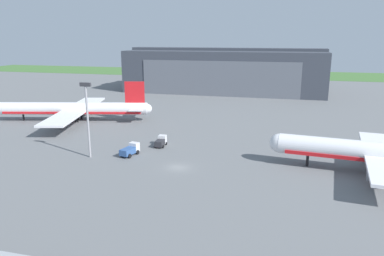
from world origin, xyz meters
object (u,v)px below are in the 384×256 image
at_px(fuel_bowser, 130,150).
at_px(apron_light_mast, 87,113).
at_px(airliner_far_left, 73,109).
at_px(airliner_near_right, 376,153).
at_px(maintenance_hangar, 225,71).
at_px(pushback_tractor, 161,141).

xyz_separation_m(fuel_bowser, apron_light_mast, (-7.80, -3.37, 8.37)).
distance_m(airliner_far_left, airliner_near_right, 83.46).
distance_m(maintenance_hangar, pushback_tractor, 92.87).
distance_m(airliner_far_left, pushback_tractor, 39.34).
xyz_separation_m(maintenance_hangar, airliner_near_right, (45.53, -99.52, -5.46)).
bearing_deg(airliner_far_left, airliner_near_right, -17.88).
bearing_deg(fuel_bowser, pushback_tractor, 63.11).
height_order(airliner_far_left, airliner_near_right, airliner_near_right).
xyz_separation_m(airliner_near_right, fuel_bowser, (-49.04, -1.23, -2.83)).
distance_m(airliner_near_right, apron_light_mast, 57.29).
height_order(pushback_tractor, fuel_bowser, fuel_bowser).
bearing_deg(airliner_far_left, apron_light_mast, -53.24).
relative_size(maintenance_hangar, pushback_tractor, 19.79).
bearing_deg(maintenance_hangar, pushback_tractor, -89.58).
distance_m(maintenance_hangar, apron_light_mast, 104.73).
bearing_deg(airliner_near_right, pushback_tractor, 171.09).
bearing_deg(pushback_tractor, apron_light_mast, -135.86).
relative_size(airliner_far_left, pushback_tractor, 10.47).
xyz_separation_m(maintenance_hangar, apron_light_mast, (-11.31, -104.12, 0.07)).
xyz_separation_m(pushback_tractor, fuel_bowser, (-4.19, -8.26, 0.09)).
relative_size(maintenance_hangar, apron_light_mast, 5.57).
xyz_separation_m(airliner_far_left, pushback_tractor, (34.57, -18.60, -2.56)).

